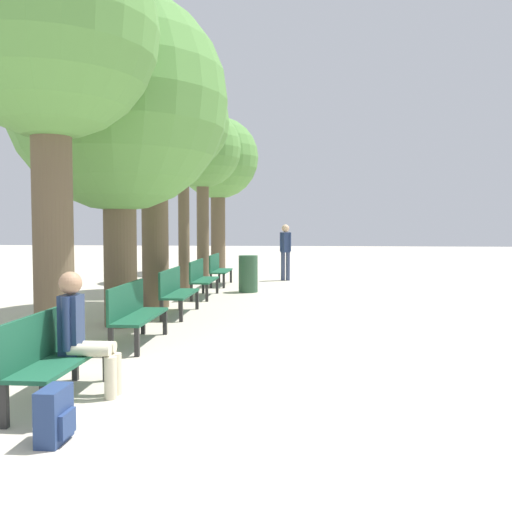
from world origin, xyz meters
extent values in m
plane|color=beige|center=(0.00, 0.00, 0.00)|extent=(80.00, 80.00, 0.00)
cube|color=#195138|center=(-1.82, 0.72, 0.40)|extent=(0.44, 1.58, 0.04)
cube|color=#195138|center=(-2.02, 0.72, 0.65)|extent=(0.04, 1.58, 0.45)
cube|color=black|center=(-1.64, -0.02, 0.19)|extent=(0.06, 0.06, 0.38)
cube|color=black|center=(-1.64, 1.47, 0.19)|extent=(0.06, 0.06, 0.38)
cube|color=black|center=(-1.99, -0.02, 0.19)|extent=(0.06, 0.06, 0.38)
cube|color=black|center=(-1.99, 1.47, 0.19)|extent=(0.06, 0.06, 0.38)
cube|color=#195138|center=(-1.82, 3.38, 0.40)|extent=(0.44, 1.58, 0.04)
cube|color=#195138|center=(-2.02, 3.38, 0.65)|extent=(0.04, 1.58, 0.45)
cube|color=black|center=(-1.64, 2.63, 0.19)|extent=(0.06, 0.06, 0.38)
cube|color=black|center=(-1.64, 4.12, 0.19)|extent=(0.06, 0.06, 0.38)
cube|color=black|center=(-1.99, 2.63, 0.19)|extent=(0.06, 0.06, 0.38)
cube|color=black|center=(-1.99, 4.12, 0.19)|extent=(0.06, 0.06, 0.38)
cube|color=#195138|center=(-1.82, 6.03, 0.40)|extent=(0.44, 1.58, 0.04)
cube|color=#195138|center=(-2.02, 6.03, 0.65)|extent=(0.04, 1.58, 0.45)
cube|color=black|center=(-1.64, 5.28, 0.19)|extent=(0.06, 0.06, 0.38)
cube|color=black|center=(-1.64, 6.78, 0.19)|extent=(0.06, 0.06, 0.38)
cube|color=black|center=(-1.99, 5.28, 0.19)|extent=(0.06, 0.06, 0.38)
cube|color=black|center=(-1.99, 6.78, 0.19)|extent=(0.06, 0.06, 0.38)
cube|color=#195138|center=(-1.82, 8.68, 0.40)|extent=(0.44, 1.58, 0.04)
cube|color=#195138|center=(-2.02, 8.68, 0.65)|extent=(0.04, 1.58, 0.45)
cube|color=black|center=(-1.64, 7.93, 0.19)|extent=(0.06, 0.06, 0.38)
cube|color=black|center=(-1.64, 9.43, 0.19)|extent=(0.06, 0.06, 0.38)
cube|color=black|center=(-1.99, 7.93, 0.19)|extent=(0.06, 0.06, 0.38)
cube|color=black|center=(-1.99, 9.43, 0.19)|extent=(0.06, 0.06, 0.38)
cube|color=#195138|center=(-1.82, 11.33, 0.40)|extent=(0.44, 1.58, 0.04)
cube|color=#195138|center=(-2.02, 11.33, 0.65)|extent=(0.04, 1.58, 0.45)
cube|color=black|center=(-1.64, 10.59, 0.19)|extent=(0.06, 0.06, 0.38)
cube|color=black|center=(-1.64, 12.08, 0.19)|extent=(0.06, 0.06, 0.38)
cube|color=black|center=(-1.99, 10.59, 0.19)|extent=(0.06, 0.06, 0.38)
cube|color=black|center=(-1.99, 12.08, 0.19)|extent=(0.06, 0.06, 0.38)
cylinder|color=brown|center=(-2.57, 2.25, 1.68)|extent=(0.49, 0.49, 3.37)
sphere|color=#568E42|center=(-2.57, 2.25, 4.10)|extent=(2.67, 2.67, 2.67)
cylinder|color=brown|center=(-2.57, 4.81, 1.38)|extent=(0.55, 0.55, 2.77)
sphere|color=#568E42|center=(-2.57, 4.81, 3.78)|extent=(3.67, 3.67, 3.67)
cylinder|color=brown|center=(-2.57, 7.06, 1.54)|extent=(0.55, 0.55, 3.08)
sphere|color=#568E42|center=(-2.57, 7.06, 3.87)|extent=(2.89, 2.89, 2.89)
cylinder|color=brown|center=(-2.57, 9.89, 1.83)|extent=(0.29, 0.29, 3.66)
sphere|color=#568E42|center=(-2.57, 9.89, 4.32)|extent=(2.37, 2.37, 2.37)
cylinder|color=brown|center=(-2.57, 12.62, 1.68)|extent=(0.37, 0.37, 3.36)
sphere|color=#568E42|center=(-2.57, 12.62, 4.01)|extent=(2.35, 2.35, 2.35)
cylinder|color=brown|center=(-2.57, 15.67, 1.64)|extent=(0.52, 0.52, 3.29)
sphere|color=#568E42|center=(-2.57, 15.67, 4.08)|extent=(2.89, 2.89, 2.89)
cylinder|color=beige|center=(-1.58, 0.84, 0.48)|extent=(0.42, 0.12, 0.12)
cylinder|color=beige|center=(-1.37, 0.84, 0.21)|extent=(0.12, 0.12, 0.42)
cylinder|color=beige|center=(-1.58, 0.99, 0.48)|extent=(0.42, 0.12, 0.12)
cylinder|color=beige|center=(-1.37, 0.99, 0.21)|extent=(0.12, 0.12, 0.42)
cube|color=navy|center=(-1.80, 0.92, 0.72)|extent=(0.19, 0.23, 0.60)
cylinder|color=navy|center=(-1.80, 0.79, 0.75)|extent=(0.09, 0.09, 0.54)
cylinder|color=navy|center=(-1.80, 1.04, 0.75)|extent=(0.09, 0.09, 0.54)
sphere|color=#A37A5B|center=(-1.80, 0.92, 1.14)|extent=(0.23, 0.23, 0.23)
cube|color=navy|center=(-1.44, -0.29, 0.22)|extent=(0.18, 0.37, 0.44)
cube|color=navy|center=(-1.33, -0.29, 0.15)|extent=(0.04, 0.26, 0.19)
cylinder|color=#384260|center=(-0.14, 12.85, 0.43)|extent=(0.13, 0.13, 0.86)
cylinder|color=#384260|center=(0.02, 12.85, 0.43)|extent=(0.13, 0.13, 0.86)
cube|color=navy|center=(-0.06, 12.85, 1.17)|extent=(0.31, 0.30, 0.61)
cylinder|color=navy|center=(-0.19, 12.85, 1.19)|extent=(0.09, 0.09, 0.58)
cylinder|color=navy|center=(0.07, 12.85, 1.19)|extent=(0.09, 0.09, 0.58)
sphere|color=tan|center=(-0.06, 12.85, 1.60)|extent=(0.23, 0.23, 0.23)
cylinder|color=#2D5138|center=(-0.90, 9.78, 0.47)|extent=(0.49, 0.49, 0.93)
camera|label=1|loc=(0.54, -4.56, 1.73)|focal=40.00mm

